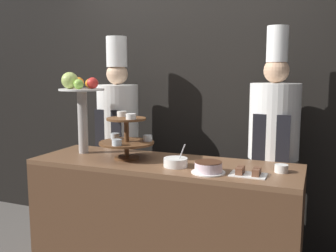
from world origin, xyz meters
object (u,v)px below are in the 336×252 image
object	(u,v)px
cake_square_tray	(248,172)
tiered_stand	(127,136)
chef_center_left	(273,142)
fruit_pedestal	(80,96)
serving_bowl_near	(176,162)
cup_white	(281,169)
cake_round	(208,168)
chef_left	(118,132)

from	to	relation	value
cake_square_tray	tiered_stand	bearing A→B (deg)	172.80
tiered_stand	chef_center_left	distance (m)	1.13
fruit_pedestal	chef_center_left	distance (m)	1.55
fruit_pedestal	serving_bowl_near	bearing A→B (deg)	-8.34
tiered_stand	serving_bowl_near	world-z (taller)	tiered_stand
fruit_pedestal	cup_white	xyz separation A→B (m)	(1.55, -0.01, -0.43)
cake_square_tray	cup_white	bearing A→B (deg)	38.51
cake_round	cake_square_tray	world-z (taller)	cake_round
fruit_pedestal	chef_center_left	bearing A→B (deg)	17.72
cake_square_tray	chef_left	world-z (taller)	chef_left
tiered_stand	cake_round	world-z (taller)	tiered_stand
chef_center_left	fruit_pedestal	bearing A→B (deg)	-162.28
serving_bowl_near	chef_left	size ratio (longest dim) A/B	0.09
cake_round	chef_center_left	xyz separation A→B (m)	(0.33, 0.66, 0.07)
fruit_pedestal	cake_square_tray	xyz separation A→B (m)	(1.36, -0.16, -0.44)
chef_center_left	cup_white	bearing A→B (deg)	-77.30
cup_white	cake_square_tray	size ratio (longest dim) A/B	0.38
cake_round	chef_left	xyz separation A→B (m)	(-1.04, 0.66, 0.07)
tiered_stand	cup_white	xyz separation A→B (m)	(1.11, 0.03, -0.15)
cup_white	cake_square_tray	bearing A→B (deg)	-141.49
serving_bowl_near	chef_center_left	distance (m)	0.83
fruit_pedestal	serving_bowl_near	distance (m)	0.97
tiered_stand	serving_bowl_near	size ratio (longest dim) A/B	2.47
chef_center_left	cake_round	bearing A→B (deg)	-116.44
cake_square_tray	serving_bowl_near	bearing A→B (deg)	176.05
cake_square_tray	chef_center_left	bearing A→B (deg)	82.65
cup_white	chef_center_left	xyz separation A→B (m)	(-0.11, 0.47, 0.08)
cake_round	cup_white	world-z (taller)	cake_round
tiered_stand	chef_center_left	xyz separation A→B (m)	(1.01, 0.50, -0.06)
cup_white	chef_center_left	distance (m)	0.49
serving_bowl_near	chef_center_left	world-z (taller)	chef_center_left
cake_round	serving_bowl_near	world-z (taller)	serving_bowl_near
fruit_pedestal	cake_round	distance (m)	1.21
cake_square_tray	chef_center_left	size ratio (longest dim) A/B	0.12
cake_round	cake_square_tray	bearing A→B (deg)	9.32
cake_square_tray	fruit_pedestal	bearing A→B (deg)	173.28
tiered_stand	cup_white	distance (m)	1.12
tiered_stand	chef_center_left	world-z (taller)	chef_center_left
cake_round	cup_white	xyz separation A→B (m)	(0.44, 0.19, -0.01)
tiered_stand	cup_white	world-z (taller)	tiered_stand
cake_round	chef_left	bearing A→B (deg)	147.50
cake_round	cup_white	size ratio (longest dim) A/B	2.55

